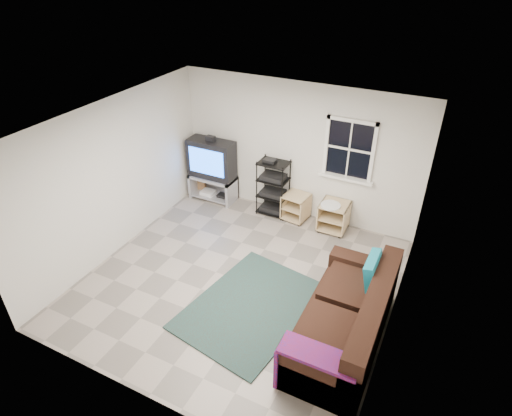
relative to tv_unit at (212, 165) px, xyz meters
The scene contains 8 objects.
room 2.77m from the tv_unit, ahead, with size 4.60×4.62×4.60m.
tv_unit is the anchor object (origin of this frame).
av_rack 1.37m from the tv_unit, ahead, with size 0.57×0.41×1.14m.
side_table_left 1.90m from the tv_unit, ahead, with size 0.50×0.50×0.53m.
side_table_right 2.62m from the tv_unit, ahead, with size 0.51×0.54×0.59m.
sofa 4.34m from the tv_unit, 34.88° to the right, with size 0.99×2.23×1.02m.
shag_rug 3.36m from the tv_unit, 49.19° to the right, with size 1.53×2.11×0.02m, color black.
paper_bag 0.71m from the tv_unit, 165.65° to the left, with size 0.30×0.19×0.42m, color olive.
Camera 1 is at (2.53, -4.51, 4.58)m, focal length 30.00 mm.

